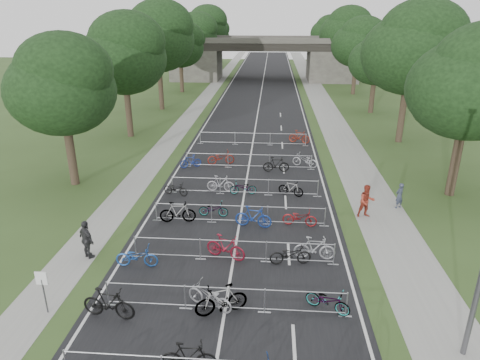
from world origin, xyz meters
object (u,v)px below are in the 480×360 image
object	(u,v)px
bike_1	(189,357)
pedestrian_a	(399,196)
pedestrian_b	(367,201)
pedestrian_c	(87,240)
overpass_bridge	(264,59)
park_sign	(43,285)

from	to	relation	value
bike_1	pedestrian_a	distance (m)	16.50
bike_1	pedestrian_a	bearing A→B (deg)	-39.74
pedestrian_a	pedestrian_b	xyz separation A→B (m)	(-2.17, -1.35, 0.17)
pedestrian_a	pedestrian_c	world-z (taller)	pedestrian_c
overpass_bridge	pedestrian_b	bearing A→B (deg)	-82.40
park_sign	bike_1	world-z (taller)	park_sign
park_sign	bike_1	size ratio (longest dim) A/B	1.01
overpass_bridge	park_sign	distance (m)	62.41
overpass_bridge	park_sign	xyz separation A→B (m)	(-6.80, -62.00, -2.27)
overpass_bridge	pedestrian_a	xyz separation A→B (m)	(9.20, -51.30, -2.75)
pedestrian_a	park_sign	bearing A→B (deg)	0.30
overpass_bridge	park_sign	size ratio (longest dim) A/B	16.99
park_sign	bike_1	xyz separation A→B (m)	(5.98, -2.41, -0.72)
overpass_bridge	pedestrian_b	size ratio (longest dim) A/B	16.25
overpass_bridge	pedestrian_c	world-z (taller)	overpass_bridge
park_sign	pedestrian_a	world-z (taller)	park_sign
pedestrian_b	pedestrian_a	bearing A→B (deg)	21.58
pedestrian_c	pedestrian_b	bearing A→B (deg)	-120.86
bike_1	pedestrian_c	xyz separation A→B (m)	(-5.98, 6.38, 0.41)
bike_1	pedestrian_b	world-z (taller)	pedestrian_b
pedestrian_b	pedestrian_c	world-z (taller)	pedestrian_b
pedestrian_a	pedestrian_c	size ratio (longest dim) A/B	0.82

